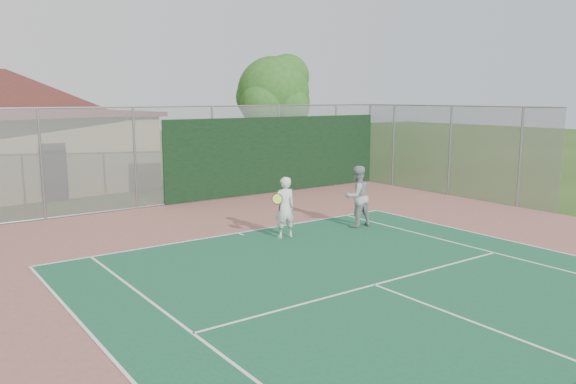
# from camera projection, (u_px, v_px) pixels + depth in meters

# --- Properties ---
(back_fence) EXTENTS (20.08, 0.11, 3.53)m
(back_fence) POSITION_uv_depth(u_px,v_px,m) (216.00, 156.00, 20.93)
(back_fence) COLOR gray
(back_fence) RESTS_ON ground
(side_fence_right) EXTENTS (0.08, 9.00, 3.50)m
(side_fence_right) POSITION_uv_depth(u_px,v_px,m) (450.00, 151.00, 21.89)
(side_fence_right) COLOR gray
(side_fence_right) RESTS_ON ground
(tree) EXTENTS (4.27, 4.04, 5.95)m
(tree) POSITION_uv_depth(u_px,v_px,m) (275.00, 95.00, 28.00)
(tree) COLOR #362013
(tree) RESTS_ON ground
(player_white_front) EXTENTS (0.97, 0.72, 1.68)m
(player_white_front) POSITION_uv_depth(u_px,v_px,m) (284.00, 208.00, 15.27)
(player_white_front) COLOR silver
(player_white_front) RESTS_ON ground
(player_grey_back) EXTENTS (0.94, 0.76, 1.81)m
(player_grey_back) POSITION_uv_depth(u_px,v_px,m) (357.00, 197.00, 16.59)
(player_grey_back) COLOR #A1A3A6
(player_grey_back) RESTS_ON ground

